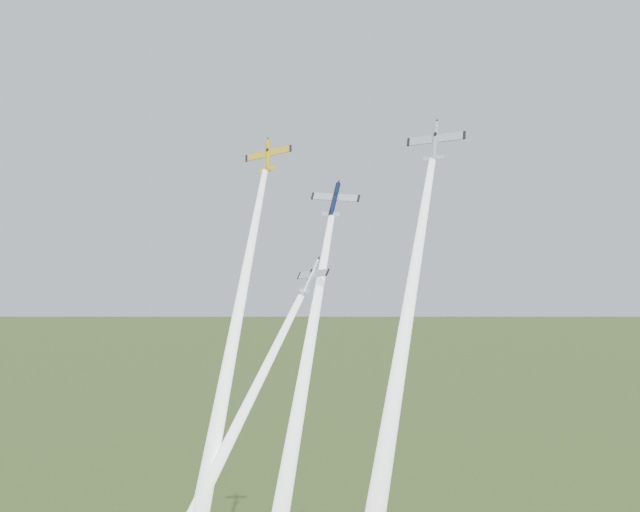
{
  "coord_description": "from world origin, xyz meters",
  "views": [
    {
      "loc": [
        60.23,
        -104.13,
        94.13
      ],
      "look_at": [
        0.0,
        -6.0,
        92.0
      ],
      "focal_mm": 45.0,
      "sensor_mm": 36.0,
      "label": 1
    }
  ],
  "objects_px": {
    "plane_yellow": "(268,155)",
    "plane_silver_right": "(435,141)",
    "plane_navy": "(334,199)",
    "plane_silver_low": "(311,276)"
  },
  "relations": [
    {
      "from": "plane_yellow",
      "to": "plane_navy",
      "type": "bearing_deg",
      "value": -29.58
    },
    {
      "from": "plane_navy",
      "to": "plane_silver_right",
      "type": "relative_size",
      "value": 0.91
    },
    {
      "from": "plane_yellow",
      "to": "plane_navy",
      "type": "xyz_separation_m",
      "value": [
        14.43,
        -2.72,
        -7.84
      ]
    },
    {
      "from": "plane_navy",
      "to": "plane_yellow",
      "type": "bearing_deg",
      "value": 154.08
    },
    {
      "from": "plane_yellow",
      "to": "plane_silver_low",
      "type": "bearing_deg",
      "value": -55.81
    },
    {
      "from": "plane_navy",
      "to": "plane_silver_low",
      "type": "distance_m",
      "value": 14.84
    },
    {
      "from": "plane_yellow",
      "to": "plane_silver_right",
      "type": "xyz_separation_m",
      "value": [
        31.87,
        -4.28,
        -0.17
      ]
    },
    {
      "from": "plane_yellow",
      "to": "plane_silver_low",
      "type": "distance_m",
      "value": 27.79
    },
    {
      "from": "plane_silver_low",
      "to": "plane_yellow",
      "type": "bearing_deg",
      "value": 163.7
    },
    {
      "from": "plane_navy",
      "to": "plane_silver_low",
      "type": "relative_size",
      "value": 1.1
    }
  ]
}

